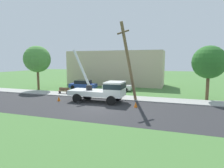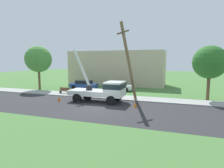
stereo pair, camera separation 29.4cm
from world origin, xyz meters
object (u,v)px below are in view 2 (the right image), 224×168
object	(u,v)px
utility_truck	(104,90)
roadside_tree_far	(210,62)
park_bench	(64,91)
leaning_utility_pole	(129,62)
roadside_tree_near	(38,59)
parked_sedan_white	(118,86)
traffic_cone_behind	(59,99)
parked_sedan_blue	(84,84)
traffic_cone_ahead	(135,105)

from	to	relation	value
utility_truck	roadside_tree_far	world-z (taller)	roadside_tree_far
park_bench	leaning_utility_pole	bearing A→B (deg)	-12.84
leaning_utility_pole	utility_truck	bearing A→B (deg)	-162.48
roadside_tree_far	roadside_tree_near	bearing A→B (deg)	178.99
parked_sedan_white	leaning_utility_pole	bearing A→B (deg)	-64.47
traffic_cone_behind	parked_sedan_white	world-z (taller)	parked_sedan_white
utility_truck	roadside_tree_far	size ratio (longest dim) A/B	1.07
utility_truck	parked_sedan_white	size ratio (longest dim) A/B	1.50
parked_sedan_white	roadside_tree_far	world-z (taller)	roadside_tree_far
traffic_cone_behind	park_bench	size ratio (longest dim) A/B	0.35
roadside_tree_far	traffic_cone_behind	bearing A→B (deg)	-159.53
parked_sedan_blue	roadside_tree_near	xyz separation A→B (m)	(-6.43, -3.01, 4.13)
traffic_cone_ahead	roadside_tree_far	size ratio (longest dim) A/B	0.09
traffic_cone_behind	roadside_tree_far	xyz separation A→B (m)	(16.24, 6.06, 4.15)
leaning_utility_pole	parked_sedan_blue	world-z (taller)	leaning_utility_pole
leaning_utility_pole	park_bench	distance (m)	10.75
leaning_utility_pole	traffic_cone_behind	bearing A→B (deg)	-165.87
traffic_cone_ahead	roadside_tree_near	xyz separation A→B (m)	(-17.14, 6.61, 4.56)
roadside_tree_near	roadside_tree_far	world-z (taller)	roadside_tree_near
parked_sedan_blue	parked_sedan_white	distance (m)	5.86
utility_truck	leaning_utility_pole	size ratio (longest dim) A/B	0.78
parked_sedan_blue	roadside_tree_far	bearing A→B (deg)	-10.83
leaning_utility_pole	roadside_tree_near	world-z (taller)	leaning_utility_pole
parked_sedan_blue	utility_truck	bearing A→B (deg)	-50.72
leaning_utility_pole	parked_sedan_blue	distance (m)	12.67
leaning_utility_pole	roadside_tree_near	xyz separation A→B (m)	(-15.89, 4.55, 0.39)
utility_truck	parked_sedan_white	bearing A→B (deg)	96.77
leaning_utility_pole	parked_sedan_blue	xyz separation A→B (m)	(-9.46, 7.55, -3.74)
parked_sedan_white	park_bench	bearing A→B (deg)	-139.03
parked_sedan_white	park_bench	xyz separation A→B (m)	(-6.13, -5.32, -0.25)
parked_sedan_blue	parked_sedan_white	xyz separation A→B (m)	(5.86, -0.01, 0.00)
parked_sedan_blue	roadside_tree_far	xyz separation A→B (m)	(17.97, -3.44, 3.72)
traffic_cone_ahead	roadside_tree_far	world-z (taller)	roadside_tree_far
leaning_utility_pole	parked_sedan_white	distance (m)	9.16
utility_truck	traffic_cone_ahead	bearing A→B (deg)	-17.77
traffic_cone_ahead	traffic_cone_behind	xyz separation A→B (m)	(-8.98, 0.11, 0.00)
park_bench	roadside_tree_near	world-z (taller)	roadside_tree_near
roadside_tree_far	traffic_cone_ahead	bearing A→B (deg)	-139.62
utility_truck	park_bench	size ratio (longest dim) A/B	4.24
utility_truck	parked_sedan_blue	bearing A→B (deg)	129.28
traffic_cone_behind	roadside_tree_far	bearing A→B (deg)	20.47
traffic_cone_behind	parked_sedan_blue	xyz separation A→B (m)	(-1.73, 9.50, 0.43)
traffic_cone_ahead	roadside_tree_far	xyz separation A→B (m)	(7.26, 6.18, 4.15)
leaning_utility_pole	traffic_cone_behind	world-z (taller)	leaning_utility_pole
parked_sedan_white	roadside_tree_near	bearing A→B (deg)	-166.32
roadside_tree_far	parked_sedan_blue	bearing A→B (deg)	169.17
parked_sedan_white	roadside_tree_far	size ratio (longest dim) A/B	0.71
leaning_utility_pole	roadside_tree_far	world-z (taller)	leaning_utility_pole
roadside_tree_near	leaning_utility_pole	bearing A→B (deg)	-15.97
parked_sedan_blue	traffic_cone_behind	bearing A→B (deg)	-79.68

